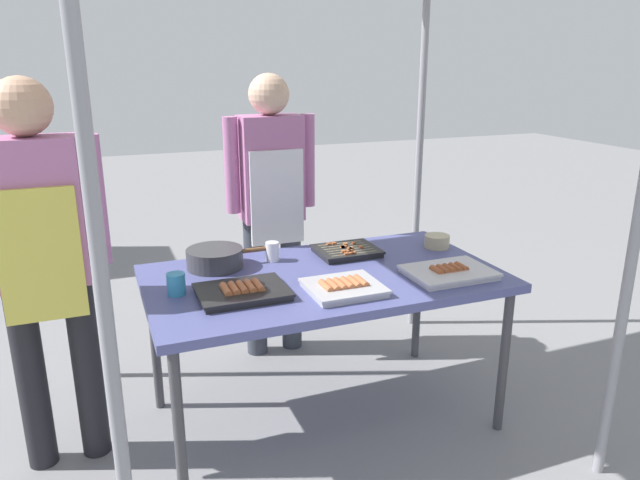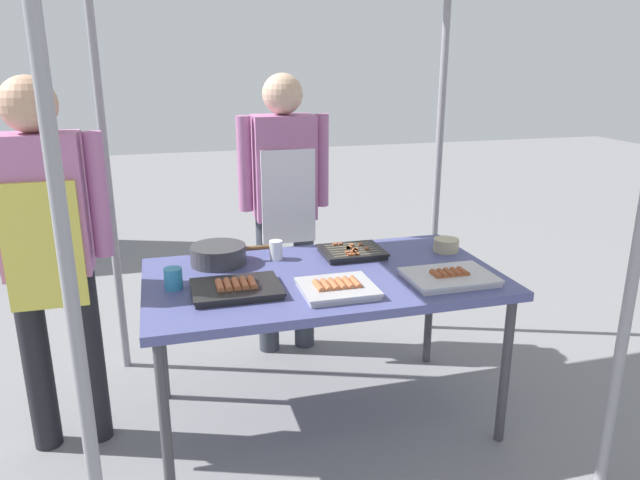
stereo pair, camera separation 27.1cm
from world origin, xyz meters
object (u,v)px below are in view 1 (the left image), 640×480
tray_pork_links (449,272)px  drink_cup_near_edge (176,284)px  condiment_bowl (437,241)px  stall_table (324,285)px  vendor_woman (272,194)px  tray_spring_rolls (344,287)px  customer_nearby (42,249)px  tray_grilled_sausages (242,292)px  drink_cup_by_wok (272,252)px  cooking_wok (215,257)px  tray_meat_skewers (347,251)px

tray_pork_links → drink_cup_near_edge: (-1.18, 0.23, 0.03)m
tray_pork_links → condiment_bowl: bearing=65.1°
stall_table → condiment_bowl: size_ratio=12.35×
stall_table → vendor_woman: 0.82m
tray_spring_rolls → vendor_woman: (-0.01, 1.00, 0.19)m
tray_spring_rolls → customer_nearby: customer_nearby is taller
tray_grilled_sausages → drink_cup_by_wok: size_ratio=3.93×
tray_grilled_sausages → tray_spring_rolls: bearing=-14.9°
tray_grilled_sausages → tray_pork_links: 0.94m
tray_spring_rolls → tray_grilled_sausages: bearing=165.1°
tray_pork_links → drink_cup_near_edge: bearing=169.0°
drink_cup_by_wok → customer_nearby: size_ratio=0.06×
stall_table → tray_spring_rolls: bearing=-90.1°
tray_pork_links → tray_spring_rolls: (-0.52, 0.00, 0.00)m
tray_pork_links → cooking_wok: bearing=152.4°
tray_meat_skewers → customer_nearby: bearing=-175.7°
drink_cup_by_wok → cooking_wok: bearing=178.6°
tray_spring_rolls → customer_nearby: size_ratio=0.19×
condiment_bowl → drink_cup_by_wok: size_ratio=1.37×
tray_pork_links → drink_cup_by_wok: 0.84m
drink_cup_by_wok → stall_table: bearing=-58.6°
stall_table → tray_spring_rolls: size_ratio=5.14×
tray_pork_links → tray_grilled_sausages: bearing=173.2°
tray_pork_links → customer_nearby: bearing=168.2°
stall_table → tray_pork_links: tray_pork_links is taller
tray_pork_links → vendor_woman: vendor_woman is taller
tray_spring_rolls → condiment_bowl: size_ratio=2.40×
stall_table → vendor_woman: size_ratio=0.99×
tray_grilled_sausages → drink_cup_by_wok: 0.46m
tray_grilled_sausages → tray_pork_links: bearing=-6.8°
tray_pork_links → customer_nearby: (-1.68, 0.35, 0.20)m
tray_meat_skewers → cooking_wok: 0.66m
vendor_woman → customer_nearby: bearing=29.6°
stall_table → condiment_bowl: bearing=13.0°
cooking_wok → condiment_bowl: cooking_wok is taller
stall_table → drink_cup_near_edge: 0.67m
stall_table → tray_grilled_sausages: tray_grilled_sausages is taller
tray_meat_skewers → drink_cup_by_wok: 0.38m
drink_cup_by_wok → vendor_woman: 0.56m
condiment_bowl → drink_cup_near_edge: drink_cup_near_edge is taller
vendor_woman → cooking_wok: bearing=49.2°
tray_meat_skewers → vendor_woman: vendor_woman is taller
stall_table → cooking_wok: 0.53m
condiment_bowl → customer_nearby: size_ratio=0.08×
stall_table → customer_nearby: size_ratio=0.98×
cooking_wok → drink_cup_by_wok: 0.28m
tray_meat_skewers → tray_spring_rolls: size_ratio=0.99×
tray_grilled_sausages → drink_cup_by_wok: (0.25, 0.38, 0.03)m
cooking_wok → customer_nearby: size_ratio=0.26×
tray_spring_rolls → drink_cup_near_edge: 0.70m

